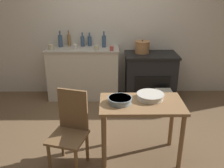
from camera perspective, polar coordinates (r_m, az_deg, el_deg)
ground_plane at (r=3.72m, az=0.06°, el=-11.27°), size 14.00×14.00×0.00m
wall_back at (r=4.76m, az=-0.14°, el=12.73°), size 8.00×0.07×2.55m
counter_cabinet at (r=4.71m, az=-6.54°, el=2.50°), size 1.32×0.52×0.96m
stove at (r=4.72m, az=8.68°, el=1.80°), size 0.94×0.62×0.86m
work_table at (r=2.99m, az=6.69°, el=-6.58°), size 0.98×0.57×0.76m
chair at (r=2.98m, az=-9.51°, el=-9.98°), size 0.50×0.50×0.93m
flour_sack at (r=4.42m, az=11.57°, el=-3.46°), size 0.27×0.19×0.35m
stock_pot at (r=4.61m, az=6.92°, el=8.40°), size 0.27×0.27×0.24m
mixing_bowl_large at (r=3.02m, az=8.75°, el=-2.70°), size 0.33×0.33×0.07m
mixing_bowl_small at (r=2.88m, az=1.84°, el=-3.64°), size 0.28×0.28×0.07m
bottle_far_left at (r=4.76m, az=-9.81°, el=9.90°), size 0.06×0.06×0.29m
bottle_left at (r=4.60m, az=-1.84°, el=9.79°), size 0.08×0.08×0.29m
bottle_mid_left at (r=4.69m, az=-6.76°, el=9.72°), size 0.07×0.07×0.25m
bottle_center_left at (r=4.72m, az=-11.73°, el=9.67°), size 0.08×0.08×0.29m
bottle_center at (r=4.71m, az=-5.14°, el=9.80°), size 0.07×0.07×0.24m
cup_center_right at (r=4.36m, az=-0.05°, el=8.15°), size 0.07×0.07×0.08m
cup_mid_right at (r=4.56m, az=-13.75°, el=8.23°), size 0.08×0.08×0.09m
cup_right at (r=4.40m, az=-3.57°, el=8.23°), size 0.07×0.07×0.08m
cup_far_right at (r=4.55m, az=-8.43°, el=8.51°), size 0.08×0.08×0.08m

